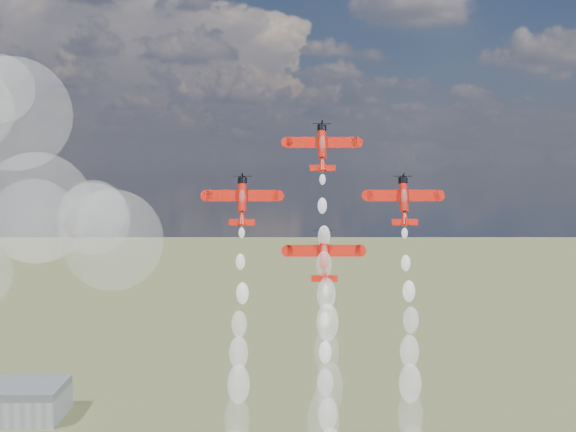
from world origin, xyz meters
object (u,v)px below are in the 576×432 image
(plane_right, at_px, (404,200))
(plane_lead, at_px, (322,146))
(plane_slot, at_px, (324,255))
(plane_left, at_px, (242,200))

(plane_right, bearing_deg, plane_lead, 167.09)
(plane_slot, bearing_deg, plane_left, 167.09)
(plane_left, bearing_deg, plane_slot, -12.91)
(plane_lead, xyz_separation_m, plane_left, (-13.82, -3.17, -9.14))
(plane_slot, bearing_deg, plane_right, 12.91)
(plane_lead, bearing_deg, plane_left, -167.09)
(plane_lead, xyz_separation_m, plane_right, (13.82, -3.17, -9.14))
(plane_lead, distance_m, plane_slot, 19.35)
(plane_right, height_order, plane_slot, plane_right)
(plane_lead, bearing_deg, plane_slot, -90.00)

